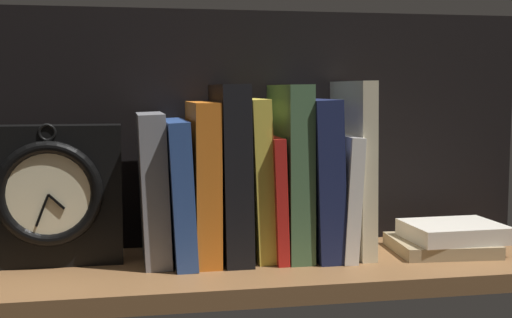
{
  "coord_description": "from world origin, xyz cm",
  "views": [
    {
      "loc": [
        -19.1,
        -92.02,
        23.88
      ],
      "look_at": [
        -0.11,
        3.35,
        14.0
      ],
      "focal_mm": 48.38,
      "sensor_mm": 36.0,
      "label": 1
    }
  ],
  "objects_px": {
    "book_yellow_seinlanguage": "(254,178)",
    "framed_clock": "(50,195)",
    "book_orange_pandolfini": "(203,181)",
    "book_red_requiem": "(271,196)",
    "book_navy_bierce": "(316,177)",
    "book_gray_chess": "(153,188)",
    "book_blue_modern": "(179,190)",
    "book_green_romantic": "(290,170)",
    "book_black_skeptic": "(230,172)",
    "book_white_catcher": "(337,194)",
    "book_stack_side": "(447,238)",
    "book_cream_twain": "(353,167)"
  },
  "relations": [
    {
      "from": "book_red_requiem",
      "to": "book_navy_bierce",
      "type": "distance_m",
      "value": 0.07
    },
    {
      "from": "book_gray_chess",
      "to": "framed_clock",
      "type": "distance_m",
      "value": 0.14
    },
    {
      "from": "book_orange_pandolfini",
      "to": "framed_clock",
      "type": "xyz_separation_m",
      "value": [
        -0.21,
        0.0,
        -0.01
      ]
    },
    {
      "from": "book_blue_modern",
      "to": "framed_clock",
      "type": "height_order",
      "value": "book_blue_modern"
    },
    {
      "from": "book_gray_chess",
      "to": "book_blue_modern",
      "type": "distance_m",
      "value": 0.04
    },
    {
      "from": "book_orange_pandolfini",
      "to": "book_red_requiem",
      "type": "height_order",
      "value": "book_orange_pandolfini"
    },
    {
      "from": "book_black_skeptic",
      "to": "book_orange_pandolfini",
      "type": "bearing_deg",
      "value": 180.0
    },
    {
      "from": "book_black_skeptic",
      "to": "framed_clock",
      "type": "distance_m",
      "value": 0.25
    },
    {
      "from": "book_gray_chess",
      "to": "book_cream_twain",
      "type": "distance_m",
      "value": 0.29
    },
    {
      "from": "book_orange_pandolfini",
      "to": "book_green_romantic",
      "type": "distance_m",
      "value": 0.13
    },
    {
      "from": "book_blue_modern",
      "to": "book_yellow_seinlanguage",
      "type": "bearing_deg",
      "value": 0.0
    },
    {
      "from": "book_navy_bierce",
      "to": "book_white_catcher",
      "type": "height_order",
      "value": "book_navy_bierce"
    },
    {
      "from": "book_orange_pandolfini",
      "to": "book_green_romantic",
      "type": "xyz_separation_m",
      "value": [
        0.13,
        0.0,
        0.01
      ]
    },
    {
      "from": "book_navy_bierce",
      "to": "book_blue_modern",
      "type": "bearing_deg",
      "value": 180.0
    },
    {
      "from": "book_blue_modern",
      "to": "book_green_romantic",
      "type": "relative_size",
      "value": 0.8
    },
    {
      "from": "framed_clock",
      "to": "book_stack_side",
      "type": "relative_size",
      "value": 1.22
    },
    {
      "from": "book_black_skeptic",
      "to": "book_navy_bierce",
      "type": "distance_m",
      "value": 0.13
    },
    {
      "from": "book_yellow_seinlanguage",
      "to": "book_orange_pandolfini",
      "type": "bearing_deg",
      "value": 180.0
    },
    {
      "from": "book_white_catcher",
      "to": "book_cream_twain",
      "type": "bearing_deg",
      "value": 0.0
    },
    {
      "from": "book_yellow_seinlanguage",
      "to": "framed_clock",
      "type": "bearing_deg",
      "value": 179.1
    },
    {
      "from": "book_orange_pandolfini",
      "to": "book_black_skeptic",
      "type": "height_order",
      "value": "book_black_skeptic"
    },
    {
      "from": "book_orange_pandolfini",
      "to": "book_navy_bierce",
      "type": "distance_m",
      "value": 0.16
    },
    {
      "from": "book_red_requiem",
      "to": "book_blue_modern",
      "type": "bearing_deg",
      "value": 180.0
    },
    {
      "from": "book_orange_pandolfini",
      "to": "book_black_skeptic",
      "type": "relative_size",
      "value": 0.9
    },
    {
      "from": "book_red_requiem",
      "to": "framed_clock",
      "type": "height_order",
      "value": "framed_clock"
    },
    {
      "from": "book_green_romantic",
      "to": "book_orange_pandolfini",
      "type": "bearing_deg",
      "value": 180.0
    },
    {
      "from": "book_white_catcher",
      "to": "framed_clock",
      "type": "distance_m",
      "value": 0.4
    },
    {
      "from": "book_white_catcher",
      "to": "book_stack_side",
      "type": "bearing_deg",
      "value": -10.11
    },
    {
      "from": "book_cream_twain",
      "to": "book_stack_side",
      "type": "relative_size",
      "value": 1.57
    },
    {
      "from": "book_blue_modern",
      "to": "book_black_skeptic",
      "type": "relative_size",
      "value": 0.8
    },
    {
      "from": "book_blue_modern",
      "to": "book_stack_side",
      "type": "height_order",
      "value": "book_blue_modern"
    },
    {
      "from": "book_black_skeptic",
      "to": "book_navy_bierce",
      "type": "bearing_deg",
      "value": 0.0
    },
    {
      "from": "book_blue_modern",
      "to": "book_cream_twain",
      "type": "relative_size",
      "value": 0.78
    },
    {
      "from": "book_green_romantic",
      "to": "framed_clock",
      "type": "bearing_deg",
      "value": 179.24
    },
    {
      "from": "book_green_romantic",
      "to": "framed_clock",
      "type": "relative_size",
      "value": 1.26
    },
    {
      "from": "book_blue_modern",
      "to": "book_white_catcher",
      "type": "relative_size",
      "value": 1.13
    },
    {
      "from": "book_black_skeptic",
      "to": "book_navy_bierce",
      "type": "relative_size",
      "value": 1.1
    },
    {
      "from": "book_blue_modern",
      "to": "framed_clock",
      "type": "distance_m",
      "value": 0.17
    },
    {
      "from": "book_navy_bierce",
      "to": "framed_clock",
      "type": "distance_m",
      "value": 0.37
    },
    {
      "from": "book_gray_chess",
      "to": "book_green_romantic",
      "type": "relative_size",
      "value": 0.84
    },
    {
      "from": "book_white_catcher",
      "to": "book_orange_pandolfini",
      "type": "bearing_deg",
      "value": 180.0
    },
    {
      "from": "book_white_catcher",
      "to": "framed_clock",
      "type": "height_order",
      "value": "framed_clock"
    },
    {
      "from": "book_cream_twain",
      "to": "framed_clock",
      "type": "relative_size",
      "value": 1.29
    },
    {
      "from": "book_blue_modern",
      "to": "book_cream_twain",
      "type": "height_order",
      "value": "book_cream_twain"
    },
    {
      "from": "book_blue_modern",
      "to": "book_green_romantic",
      "type": "xyz_separation_m",
      "value": [
        0.16,
        0.0,
        0.02
      ]
    },
    {
      "from": "book_stack_side",
      "to": "book_green_romantic",
      "type": "bearing_deg",
      "value": 172.93
    },
    {
      "from": "book_orange_pandolfini",
      "to": "book_white_catcher",
      "type": "bearing_deg",
      "value": 0.0
    },
    {
      "from": "book_black_skeptic",
      "to": "book_green_romantic",
      "type": "relative_size",
      "value": 1.0
    },
    {
      "from": "book_navy_bierce",
      "to": "book_cream_twain",
      "type": "xyz_separation_m",
      "value": [
        0.06,
        0.0,
        0.01
      ]
    },
    {
      "from": "book_yellow_seinlanguage",
      "to": "framed_clock",
      "type": "relative_size",
      "value": 1.16
    }
  ]
}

